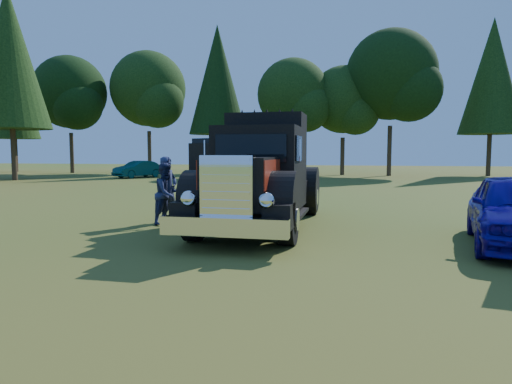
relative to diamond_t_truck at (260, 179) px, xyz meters
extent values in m
plane|color=#2F5719|center=(1.03, -2.04, -1.28)|extent=(120.00, 120.00, 0.00)
cylinder|color=#2D2116|center=(-30.97, 27.96, 0.88)|extent=(0.36, 0.36, 4.32)
cone|color=black|center=(-30.97, 27.96, 6.52)|extent=(4.80, 4.80, 9.00)
cylinder|color=#2D2116|center=(-23.97, 26.96, 0.61)|extent=(0.36, 0.36, 3.78)
sphere|color=black|center=(-23.97, 26.96, 6.28)|extent=(6.72, 6.72, 6.72)
sphere|color=black|center=(-22.71, 26.12, 5.02)|extent=(4.62, 4.62, 4.62)
cylinder|color=#2D2116|center=(-16.97, 28.96, 0.70)|extent=(0.36, 0.36, 3.96)
sphere|color=black|center=(-16.97, 28.96, 6.64)|extent=(7.04, 7.04, 7.04)
sphere|color=black|center=(-15.65, 28.08, 5.32)|extent=(4.84, 4.84, 4.84)
cylinder|color=#2D2116|center=(-9.97, 28.46, 1.06)|extent=(0.36, 0.36, 4.68)
cone|color=black|center=(-9.97, 28.46, 7.17)|extent=(5.20, 5.20, 9.75)
cylinder|color=#2D2116|center=(-2.97, 27.46, 0.43)|extent=(0.36, 0.36, 3.42)
sphere|color=black|center=(-2.97, 27.46, 5.56)|extent=(6.08, 6.08, 6.08)
sphere|color=black|center=(-1.83, 26.70, 4.42)|extent=(4.18, 4.18, 4.18)
cylinder|color=#2D2116|center=(5.03, 27.96, 0.79)|extent=(0.36, 0.36, 4.14)
sphere|color=black|center=(5.03, 27.96, 7.00)|extent=(7.36, 7.36, 7.36)
sphere|color=black|center=(6.41, 27.04, 5.62)|extent=(5.06, 5.06, 5.06)
cylinder|color=#2D2116|center=(13.03, 29.46, 0.97)|extent=(0.36, 0.36, 4.50)
cone|color=black|center=(13.03, 29.46, 6.85)|extent=(5.00, 5.00, 9.38)
cylinder|color=#2D2116|center=(-20.97, 15.96, 1.06)|extent=(0.36, 0.36, 4.68)
cone|color=black|center=(-20.97, 15.96, 7.17)|extent=(5.20, 5.20, 9.75)
cylinder|color=#2D2116|center=(1.18, 28.46, 0.32)|extent=(0.36, 0.36, 3.21)
sphere|color=black|center=(1.18, 28.46, 5.14)|extent=(5.70, 5.70, 5.70)
sphere|color=black|center=(2.25, 27.75, 4.07)|extent=(3.92, 3.92, 3.92)
cylinder|color=black|center=(-1.04, -2.08, -0.73)|extent=(0.32, 1.10, 1.10)
cylinder|color=black|center=(1.06, -2.08, -0.73)|extent=(0.32, 1.10, 1.10)
cylinder|color=black|center=(-1.04, 2.72, -0.73)|extent=(0.32, 1.10, 1.10)
cylinder|color=black|center=(1.06, 2.72, -0.73)|extent=(0.32, 1.10, 1.10)
cylinder|color=black|center=(-0.71, 2.72, -0.73)|extent=(0.32, 1.10, 1.10)
cylinder|color=black|center=(0.73, 2.72, -0.73)|extent=(0.32, 1.10, 1.10)
cube|color=black|center=(0.01, 0.52, -0.66)|extent=(1.60, 6.40, 0.28)
cube|color=white|center=(0.01, -3.33, -0.73)|extent=(2.50, 0.22, 0.36)
cube|color=white|center=(0.01, -3.03, -0.03)|extent=(1.05, 0.30, 1.30)
cube|color=black|center=(0.01, -1.98, 0.02)|extent=(1.35, 1.80, 1.10)
cube|color=maroon|center=(-0.68, -1.98, 0.22)|extent=(0.02, 1.80, 0.60)
cube|color=maroon|center=(0.70, -1.98, 0.22)|extent=(0.02, 1.80, 0.60)
cylinder|color=black|center=(-0.94, -2.08, -0.33)|extent=(0.55, 1.24, 1.24)
cylinder|color=black|center=(0.96, -2.08, -0.33)|extent=(0.55, 1.24, 1.24)
sphere|color=white|center=(-0.77, -3.10, -0.23)|extent=(0.32, 0.32, 0.32)
sphere|color=white|center=(0.79, -3.10, -0.23)|extent=(0.32, 0.32, 0.32)
cube|color=black|center=(0.01, -0.43, 0.27)|extent=(2.05, 1.30, 2.10)
cube|color=black|center=(0.01, -1.10, 0.77)|extent=(1.70, 0.05, 0.65)
cube|color=black|center=(0.01, 0.87, 0.47)|extent=(2.05, 1.30, 2.50)
cube|color=black|center=(0.01, 2.52, -0.33)|extent=(2.00, 2.00, 0.35)
cube|color=black|center=(-1.52, -0.02, 0.17)|extent=(1.01, 0.54, 1.50)
cube|color=maroon|center=(-1.54, 0.02, 0.02)|extent=(0.77, 0.40, 0.75)
imported|color=#1B2540|center=(-2.68, 0.29, -0.36)|extent=(0.60, 0.76, 1.84)
imported|color=#1D2A45|center=(-2.60, 0.02, -0.44)|extent=(0.82, 0.95, 1.68)
imported|color=#093636|center=(-14.09, 20.90, -0.63)|extent=(2.87, 4.14, 1.29)
camera|label=1|loc=(2.45, -11.50, 0.68)|focal=32.00mm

